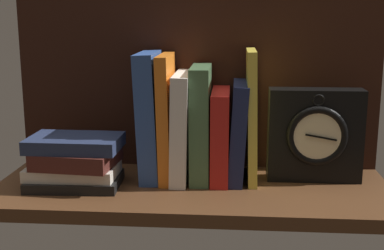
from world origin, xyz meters
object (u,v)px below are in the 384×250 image
Objects in this scene: book_orange_pandolfini at (167,117)px; framed_clock at (315,135)px; book_yellow_seinlanguage at (252,116)px; book_green_romantic at (201,123)px; book_stack_side at (75,161)px; book_white_catcher at (182,126)px; book_navy_bierce at (238,131)px; book_red_requiem at (220,135)px; book_blue_modern at (151,116)px.

framed_clock is (29.43, 0.08, -3.20)cm from book_orange_pandolfini.
book_orange_pandolfini is at bearing 180.00° from book_yellow_seinlanguage.
book_green_romantic is 1.27× the size of book_stack_side.
book_white_catcher is at bearing -0.00° from book_orange_pandolfini.
book_navy_bierce is 1.09× the size of book_stack_side.
book_yellow_seinlanguage is at bearing -0.00° from book_orange_pandolfini.
book_navy_bierce is (14.23, -0.00, -2.71)cm from book_orange_pandolfini.
book_navy_bierce reaches higher than framed_clock.
book_green_romantic is 10.17cm from book_yellow_seinlanguage.
book_red_requiem is 0.92× the size of book_navy_bierce.
book_navy_bierce is 0.75× the size of book_yellow_seinlanguage.
book_yellow_seinlanguage is (13.82, 0.00, 2.32)cm from book_white_catcher.
book_stack_side is (-31.26, -6.98, -4.89)cm from book_navy_bierce.
book_green_romantic is 0.87× the size of book_yellow_seinlanguage.
book_blue_modern is at bearing 180.00° from book_green_romantic.
book_stack_side is at bearing -157.71° from book_orange_pandolfini.
book_red_requiem is at bearing 14.12° from book_stack_side.
book_blue_modern is 1.38× the size of framed_clock.
book_red_requiem is at bearing 0.00° from book_white_catcher.
book_stack_side is at bearing -167.41° from book_navy_bierce.
book_red_requiem is 18.71cm from framed_clock.
book_stack_side is at bearing -165.88° from book_red_requiem.
book_red_requiem is (14.03, 0.00, -3.69)cm from book_blue_modern.
book_white_catcher is 11.23cm from book_navy_bierce.
book_stack_side is (-46.46, -7.07, -4.40)cm from framed_clock.
book_navy_bierce is at bearing 0.00° from book_red_requiem.
book_yellow_seinlanguage reaches higher than book_blue_modern.
book_white_catcher is 22.02cm from book_stack_side.
book_red_requiem is at bearing -179.74° from framed_clock.
book_red_requiem is 28.91cm from book_stack_side.
book_green_romantic is 4.58cm from book_red_requiem.
book_blue_modern is 1.12× the size of book_green_romantic.
book_green_romantic is at bearing 180.00° from book_navy_bierce.
book_blue_modern is 6.65cm from book_white_catcher.
book_navy_bierce is (11.19, 0.00, -0.88)cm from book_white_catcher.
book_yellow_seinlanguage is (20.17, 0.00, 0.31)cm from book_blue_modern.
framed_clock is at bearing 0.16° from book_orange_pandolfini.
book_navy_bierce is 1.06× the size of framed_clock.
book_blue_modern is 1.30× the size of book_navy_bierce.
book_navy_bierce is (17.53, 0.00, -2.89)cm from book_blue_modern.
book_blue_modern is 17.25cm from book_stack_side.
book_white_catcher is at bearing 180.00° from book_red_requiem.
framed_clock is (18.70, 0.08, 0.31)cm from book_red_requiem.
book_blue_modern reaches higher than book_white_catcher.
book_stack_side is at bearing -171.35° from framed_clock.
book_yellow_seinlanguage is at bearing -179.62° from framed_clock.
book_green_romantic reaches higher than book_navy_bierce.
book_blue_modern is at bearing -180.00° from book_orange_pandolfini.
book_green_romantic is at bearing 180.00° from book_red_requiem.
book_red_requiem is 0.69× the size of book_yellow_seinlanguage.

